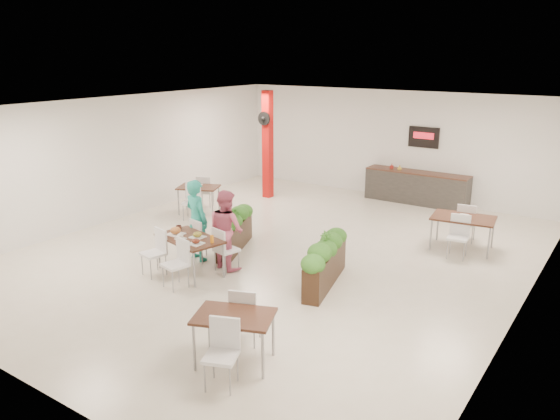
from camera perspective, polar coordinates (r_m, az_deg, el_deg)
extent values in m
plane|color=beige|center=(12.11, -0.08, -4.47)|extent=(12.00, 12.00, 0.00)
cube|color=white|center=(16.85, 11.55, 6.75)|extent=(10.00, 0.10, 3.20)
cube|color=white|center=(7.69, -26.25, -5.97)|extent=(10.00, 0.10, 3.20)
cube|color=white|center=(14.98, -16.18, 5.28)|extent=(0.10, 12.00, 3.20)
cube|color=white|center=(9.84, 24.77, -1.13)|extent=(0.10, 12.00, 3.20)
cube|color=white|center=(11.38, -0.08, 10.77)|extent=(10.00, 12.00, 0.04)
cube|color=#B20E0B|center=(16.38, -1.29, 6.81)|extent=(0.25, 0.25, 3.20)
cylinder|color=black|center=(16.13, -1.68, 9.53)|extent=(0.40, 0.06, 0.40)
sphere|color=black|center=(16.09, -1.77, 9.52)|extent=(0.12, 0.12, 0.12)
cube|color=#292725|center=(16.40, 14.06, 2.23)|extent=(3.00, 0.60, 0.90)
cube|color=#321A10|center=(16.30, 14.17, 3.84)|extent=(3.00, 0.62, 0.04)
cube|color=black|center=(16.42, 14.79, 7.36)|extent=(0.90, 0.04, 0.60)
cube|color=red|center=(16.38, 14.77, 7.52)|extent=(0.60, 0.02, 0.18)
imported|color=maroon|center=(16.56, 11.61, 4.60)|extent=(0.09, 0.09, 0.19)
imported|color=gold|center=(16.47, 12.40, 4.45)|extent=(0.13, 0.13, 0.17)
cube|color=#321A10|center=(10.94, -9.42, -2.96)|extent=(1.55, 1.10, 0.04)
cylinder|color=gray|center=(11.42, -12.53, -4.30)|extent=(0.04, 0.04, 0.71)
cylinder|color=gray|center=(10.39, -8.95, -6.19)|extent=(0.04, 0.04, 0.71)
cylinder|color=gray|center=(11.74, -9.67, -3.55)|extent=(0.04, 0.04, 0.71)
cylinder|color=gray|center=(10.75, -5.93, -5.30)|extent=(0.04, 0.04, 0.71)
cube|color=white|center=(11.65, -7.97, -3.13)|extent=(0.51, 0.51, 0.05)
cube|color=white|center=(11.47, -8.80, -2.16)|extent=(0.42, 0.14, 0.45)
cylinder|color=gray|center=(11.69, -6.77, -4.25)|extent=(0.02, 0.02, 0.43)
cylinder|color=gray|center=(11.96, -7.72, -3.81)|extent=(0.02, 0.02, 0.43)
cylinder|color=gray|center=(11.51, -8.14, -4.63)|extent=(0.02, 0.02, 0.43)
cylinder|color=gray|center=(11.78, -9.08, -4.18)|extent=(0.02, 0.02, 0.43)
cube|color=white|center=(11.04, -5.60, -4.17)|extent=(0.51, 0.51, 0.05)
cube|color=white|center=(10.85, -6.44, -3.16)|extent=(0.42, 0.14, 0.45)
cylinder|color=gray|center=(11.09, -4.34, -5.33)|extent=(0.02, 0.02, 0.43)
cylinder|color=gray|center=(11.34, -5.40, -4.86)|extent=(0.02, 0.02, 0.43)
cylinder|color=gray|center=(10.90, -5.75, -5.77)|extent=(0.02, 0.02, 0.43)
cylinder|color=gray|center=(11.16, -6.80, -5.27)|extent=(0.02, 0.02, 0.43)
cube|color=white|center=(11.07, -13.10, -4.47)|extent=(0.51, 0.51, 0.05)
cube|color=white|center=(11.07, -12.33, -3.04)|extent=(0.42, 0.14, 0.45)
cylinder|color=gray|center=(11.22, -14.21, -5.55)|extent=(0.02, 0.02, 0.43)
cylinder|color=gray|center=(10.94, -13.35, -6.07)|extent=(0.02, 0.02, 0.43)
cylinder|color=gray|center=(11.37, -12.70, -5.16)|extent=(0.02, 0.02, 0.43)
cylinder|color=gray|center=(11.09, -11.82, -5.65)|extent=(0.02, 0.02, 0.43)
cube|color=white|center=(10.42, -10.91, -5.67)|extent=(0.51, 0.51, 0.05)
cube|color=white|center=(10.42, -10.09, -4.14)|extent=(0.42, 0.14, 0.45)
cylinder|color=gray|center=(10.56, -12.11, -6.80)|extent=(0.02, 0.02, 0.43)
cylinder|color=gray|center=(10.29, -11.14, -7.38)|extent=(0.02, 0.02, 0.43)
cylinder|color=gray|center=(10.72, -10.55, -6.36)|extent=(0.02, 0.02, 0.43)
cylinder|color=gray|center=(10.46, -9.55, -6.91)|extent=(0.02, 0.02, 0.43)
cube|color=white|center=(11.16, -10.84, -2.49)|extent=(0.36, 0.36, 0.01)
ellipsoid|color=#A05928|center=(11.14, -10.86, -2.13)|extent=(0.22, 0.22, 0.13)
cube|color=white|center=(10.91, -8.61, -2.81)|extent=(0.31, 0.31, 0.01)
ellipsoid|color=orange|center=(10.89, -8.63, -2.51)|extent=(0.18, 0.18, 0.11)
cube|color=white|center=(10.55, -8.78, -3.50)|extent=(0.31, 0.31, 0.01)
ellipsoid|color=#48140E|center=(10.53, -8.79, -3.21)|extent=(0.16, 0.16, 0.10)
cube|color=white|center=(10.88, -10.37, -2.96)|extent=(0.22, 0.22, 0.01)
ellipsoid|color=white|center=(10.86, -10.38, -2.74)|extent=(0.12, 0.12, 0.07)
cylinder|color=orange|center=(10.55, -7.12, -3.03)|extent=(0.07, 0.07, 0.15)
imported|color=#512B22|center=(11.41, -10.54, -1.84)|extent=(0.12, 0.12, 0.10)
imported|color=teal|center=(11.60, -8.70, -1.06)|extent=(0.72, 0.55, 1.75)
imported|color=#DA6181|center=(11.11, -5.64, -2.02)|extent=(0.92, 0.79, 1.64)
cube|color=black|center=(12.24, -4.74, -2.82)|extent=(0.94, 1.79, 0.60)
ellipsoid|color=#1C5919|center=(11.43, -5.89, -2.02)|extent=(0.40, 0.40, 0.32)
ellipsoid|color=#1C5919|center=(11.77, -5.33, -1.46)|extent=(0.40, 0.40, 0.32)
ellipsoid|color=#1C5919|center=(12.11, -4.79, -0.94)|extent=(0.40, 0.40, 0.32)
ellipsoid|color=#1C5919|center=(12.45, -4.28, -0.44)|extent=(0.40, 0.40, 0.32)
ellipsoid|color=#1C5919|center=(12.80, -3.80, 0.03)|extent=(0.40, 0.40, 0.32)
imported|color=#1C5919|center=(12.09, -4.80, -0.60)|extent=(0.35, 0.30, 0.39)
cube|color=black|center=(10.43, 4.74, -6.13)|extent=(0.79, 1.97, 0.65)
ellipsoid|color=#1C5919|center=(9.53, 3.47, -5.44)|extent=(0.40, 0.40, 0.32)
ellipsoid|color=#1C5919|center=(9.90, 4.16, -4.61)|extent=(0.40, 0.40, 0.32)
ellipsoid|color=#1C5919|center=(10.27, 4.80, -3.83)|extent=(0.40, 0.40, 0.32)
ellipsoid|color=#1C5919|center=(10.65, 5.39, -3.11)|extent=(0.40, 0.40, 0.32)
ellipsoid|color=#1C5919|center=(11.03, 5.94, -2.44)|extent=(0.40, 0.40, 0.32)
imported|color=#1C5919|center=(10.24, 4.81, -3.36)|extent=(0.24, 0.24, 0.42)
cube|color=#321A10|center=(15.02, -8.52, 2.38)|extent=(1.27, 1.08, 0.04)
cylinder|color=gray|center=(15.01, -10.56, 0.79)|extent=(0.04, 0.04, 0.71)
cylinder|color=gray|center=(14.69, -7.08, 0.61)|extent=(0.04, 0.04, 0.71)
cylinder|color=gray|center=(15.55, -9.77, 1.37)|extent=(0.04, 0.04, 0.71)
cylinder|color=gray|center=(15.24, -6.40, 1.20)|extent=(0.04, 0.04, 0.71)
cube|color=white|center=(15.64, -7.76, 1.90)|extent=(0.55, 0.55, 0.05)
cube|color=white|center=(15.40, -8.02, 2.63)|extent=(0.40, 0.20, 0.45)
cylinder|color=gray|center=(15.80, -6.95, 1.20)|extent=(0.02, 0.02, 0.43)
cylinder|color=gray|center=(15.91, -8.11, 1.26)|extent=(0.02, 0.02, 0.43)
cylinder|color=gray|center=(15.49, -7.33, 0.88)|extent=(0.02, 0.02, 0.43)
cylinder|color=gray|center=(15.60, -8.52, 0.94)|extent=(0.02, 0.02, 0.43)
cube|color=white|center=(14.55, -9.25, 0.74)|extent=(0.55, 0.55, 0.05)
cube|color=white|center=(14.65, -9.04, 1.88)|extent=(0.40, 0.20, 0.45)
cylinder|color=gray|center=(14.52, -10.07, -0.29)|extent=(0.02, 0.02, 0.43)
cylinder|color=gray|center=(14.40, -8.80, -0.37)|extent=(0.02, 0.02, 0.43)
cylinder|color=gray|center=(14.82, -9.61, 0.07)|extent=(0.02, 0.02, 0.43)
cylinder|color=gray|center=(14.71, -8.36, 0.00)|extent=(0.02, 0.02, 0.43)
imported|color=white|center=(15.01, -8.53, 2.55)|extent=(0.22, 0.22, 0.05)
cube|color=#321A10|center=(12.77, 18.63, -0.80)|extent=(1.44, 1.06, 0.04)
cylinder|color=gray|center=(12.60, 15.48, -2.54)|extent=(0.04, 0.04, 0.71)
cylinder|color=gray|center=(12.45, 20.97, -3.27)|extent=(0.04, 0.04, 0.71)
cylinder|color=gray|center=(13.33, 16.15, -1.57)|extent=(0.04, 0.04, 0.71)
cylinder|color=gray|center=(13.19, 21.35, -2.25)|extent=(0.04, 0.04, 0.71)
cube|color=white|center=(13.42, 18.91, -1.27)|extent=(0.47, 0.47, 0.05)
cube|color=white|center=(13.17, 18.89, -0.45)|extent=(0.42, 0.09, 0.45)
cylinder|color=gray|center=(13.63, 19.63, -2.11)|extent=(0.02, 0.02, 0.43)
cylinder|color=gray|center=(13.67, 18.22, -1.92)|extent=(0.02, 0.02, 0.43)
cylinder|color=gray|center=(13.31, 19.43, -2.52)|extent=(0.02, 0.02, 0.43)
cylinder|color=gray|center=(13.35, 17.99, -2.33)|extent=(0.02, 0.02, 0.43)
cube|color=white|center=(12.28, 18.09, -2.78)|extent=(0.47, 0.47, 0.05)
cube|color=white|center=(12.39, 18.33, -1.43)|extent=(0.42, 0.09, 0.45)
cylinder|color=gray|center=(12.22, 17.08, -3.96)|extent=(0.02, 0.02, 0.43)
cylinder|color=gray|center=(12.18, 18.65, -4.17)|extent=(0.02, 0.02, 0.43)
cylinder|color=gray|center=(12.54, 17.36, -3.47)|extent=(0.02, 0.02, 0.43)
cylinder|color=gray|center=(12.50, 18.89, -3.68)|extent=(0.02, 0.02, 0.43)
imported|color=white|center=(12.76, 18.65, -0.60)|extent=(0.22, 0.22, 0.05)
cube|color=#321A10|center=(7.78, -4.83, -11.01)|extent=(1.29, 1.09, 0.04)
cylinder|color=gray|center=(7.86, -8.96, -13.99)|extent=(0.04, 0.04, 0.71)
cylinder|color=gray|center=(7.59, -1.81, -14.96)|extent=(0.04, 0.04, 0.71)
cylinder|color=gray|center=(8.36, -7.41, -11.97)|extent=(0.04, 0.04, 0.71)
cylinder|color=gray|center=(8.10, -0.72, -12.78)|extent=(0.04, 0.04, 0.71)
cube|color=white|center=(8.42, -3.56, -10.89)|extent=(0.55, 0.55, 0.05)
cube|color=white|center=(8.15, -3.96, -9.92)|extent=(0.41, 0.19, 0.45)
cylinder|color=gray|center=(8.63, -2.11, -11.90)|extent=(0.02, 0.02, 0.43)
cylinder|color=gray|center=(8.72, -4.31, -11.65)|extent=(0.02, 0.02, 0.43)
cylinder|color=gray|center=(8.35, -2.71, -12.97)|extent=(0.02, 0.02, 0.43)
cylinder|color=gray|center=(8.43, -4.99, -12.69)|extent=(0.02, 0.02, 0.43)
cube|color=white|center=(7.42, -6.19, -14.98)|extent=(0.55, 0.55, 0.05)
cube|color=white|center=(7.45, -5.77, -12.61)|extent=(0.41, 0.19, 0.45)
cylinder|color=gray|center=(7.46, -7.86, -16.99)|extent=(0.02, 0.02, 0.43)
cylinder|color=gray|center=(7.37, -5.25, -17.39)|extent=(0.02, 0.02, 0.43)
cylinder|color=gray|center=(7.73, -6.96, -15.67)|extent=(0.02, 0.02, 0.43)
cylinder|color=gray|center=(7.64, -4.45, -16.03)|extent=(0.02, 0.02, 0.43)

